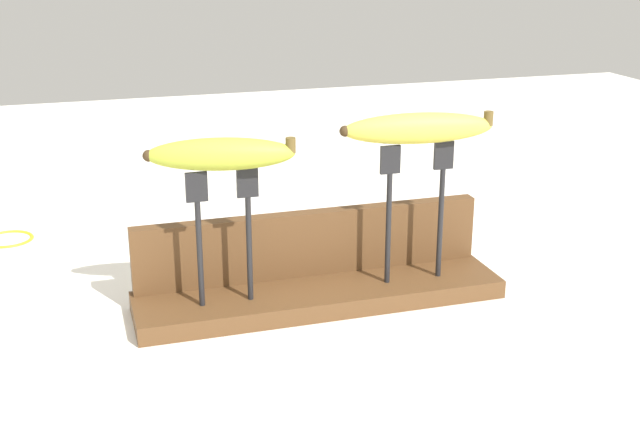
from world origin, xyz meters
name	(u,v)px	position (x,y,z in m)	size (l,w,h in m)	color
ground_plane	(320,303)	(0.00, 0.00, 0.00)	(3.00, 3.00, 0.00)	white
wooden_board	(320,295)	(0.00, 0.00, 0.01)	(0.48, 0.11, 0.02)	brown
board_backstop	(310,243)	(0.00, 0.05, 0.07)	(0.47, 0.02, 0.09)	brown
fork_stand_left	(224,224)	(-0.13, -0.01, 0.13)	(0.09, 0.01, 0.17)	black
fork_stand_right	(416,200)	(0.13, -0.01, 0.13)	(0.10, 0.01, 0.18)	black
banana_raised_left	(221,154)	(-0.13, -0.01, 0.21)	(0.18, 0.08, 0.04)	#B2C138
banana_raised_right	(418,128)	(0.12, -0.01, 0.23)	(0.20, 0.06, 0.04)	#DBD147
wire_coil	(8,238)	(-0.40, 0.37, 0.00)	(0.08, 0.08, 0.01)	gold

